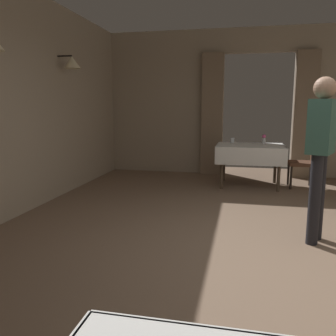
{
  "coord_description": "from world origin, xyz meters",
  "views": [
    {
      "loc": [
        -0.27,
        -3.37,
        1.42
      ],
      "look_at": [
        -1.11,
        0.54,
        0.72
      ],
      "focal_mm": 37.37,
      "sensor_mm": 36.0,
      "label": 1
    }
  ],
  "objects_px": {
    "glass_mid_b": "(232,140)",
    "person_diner_standing_aside": "(321,146)",
    "chair_mid_right": "(307,159)",
    "flower_vase_mid": "(264,139)",
    "dining_table_mid": "(250,151)"
  },
  "relations": [
    {
      "from": "chair_mid_right",
      "to": "glass_mid_b",
      "type": "bearing_deg",
      "value": 168.52
    },
    {
      "from": "chair_mid_right",
      "to": "flower_vase_mid",
      "type": "height_order",
      "value": "same"
    },
    {
      "from": "glass_mid_b",
      "to": "dining_table_mid",
      "type": "bearing_deg",
      "value": -43.95
    },
    {
      "from": "glass_mid_b",
      "to": "person_diner_standing_aside",
      "type": "xyz_separation_m",
      "value": [
        0.97,
        -2.93,
        0.23
      ]
    },
    {
      "from": "flower_vase_mid",
      "to": "dining_table_mid",
      "type": "bearing_deg",
      "value": -144.28
    },
    {
      "from": "chair_mid_right",
      "to": "glass_mid_b",
      "type": "height_order",
      "value": "chair_mid_right"
    },
    {
      "from": "glass_mid_b",
      "to": "person_diner_standing_aside",
      "type": "bearing_deg",
      "value": -71.6
    },
    {
      "from": "person_diner_standing_aside",
      "to": "glass_mid_b",
      "type": "bearing_deg",
      "value": 108.4
    },
    {
      "from": "dining_table_mid",
      "to": "chair_mid_right",
      "type": "distance_m",
      "value": 0.99
    },
    {
      "from": "flower_vase_mid",
      "to": "glass_mid_b",
      "type": "bearing_deg",
      "value": 165.74
    },
    {
      "from": "glass_mid_b",
      "to": "person_diner_standing_aside",
      "type": "height_order",
      "value": "person_diner_standing_aside"
    },
    {
      "from": "chair_mid_right",
      "to": "flower_vase_mid",
      "type": "relative_size",
      "value": 5.18
    },
    {
      "from": "flower_vase_mid",
      "to": "glass_mid_b",
      "type": "height_order",
      "value": "flower_vase_mid"
    },
    {
      "from": "chair_mid_right",
      "to": "person_diner_standing_aside",
      "type": "bearing_deg",
      "value": -97.22
    },
    {
      "from": "chair_mid_right",
      "to": "dining_table_mid",
      "type": "bearing_deg",
      "value": -177.04
    }
  ]
}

